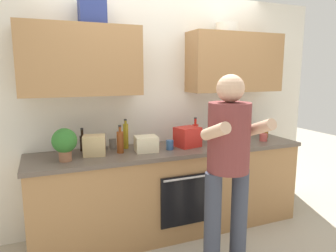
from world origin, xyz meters
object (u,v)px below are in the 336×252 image
grocery_bag_rice (146,144)px  grocery_bag_bread (94,145)px  bottle_hotsauce (195,133)px  bottle_syrup (266,131)px  person_standing (228,159)px  bottle_vinegar (120,142)px  cup_stoneware (113,144)px  bottle_oil (126,136)px  cup_tea (170,145)px  mixing_bowl (229,138)px  grocery_bag_crisps (188,137)px  potted_herb (65,142)px  bottle_soy (82,142)px  bottle_wine (66,147)px  bottle_water (220,136)px  cup_ceramic (263,137)px

grocery_bag_rice → grocery_bag_bread: grocery_bag_bread is taller
bottle_hotsauce → bottle_syrup: bearing=-5.8°
person_standing → grocery_bag_rice: size_ratio=7.68×
bottle_vinegar → grocery_bag_bread: 0.24m
bottle_syrup → cup_stoneware: bearing=175.4°
bottle_oil → cup_tea: bottle_oil is taller
mixing_bowl → grocery_bag_bread: 1.48m
grocery_bag_bread → grocery_bag_crisps: size_ratio=0.85×
grocery_bag_bread → potted_herb: bearing=-160.0°
mixing_bowl → cup_tea: bearing=-174.9°
bottle_vinegar → cup_stoneware: (-0.03, 0.20, -0.06)m
cup_tea → cup_stoneware: 0.58m
person_standing → bottle_soy: 1.44m
grocery_bag_rice → bottle_vinegar: bearing=173.5°
bottle_wine → cup_tea: bottle_wine is taller
bottle_water → cup_tea: bearing=174.1°
bottle_vinegar → cup_stoneware: 0.21m
grocery_bag_rice → grocery_bag_bread: 0.50m
bottle_syrup → grocery_bag_crisps: 1.07m
mixing_bowl → bottle_hotsauce: bearing=159.2°
bottle_hotsauce → bottle_oil: bearing=179.0°
bottle_wine → potted_herb: potted_herb is taller
cup_ceramic → grocery_bag_bread: 1.87m
cup_ceramic → bottle_wine: bearing=175.3°
cup_ceramic → potted_herb: size_ratio=0.30×
grocery_bag_bread → person_standing: bearing=-40.9°
cup_stoneware → potted_herb: bearing=-149.7°
bottle_water → bottle_vinegar: 1.05m
bottle_wine → mixing_bowl: bearing=-2.5°
bottle_wine → bottle_syrup: bearing=-0.8°
mixing_bowl → potted_herb: potted_herb is taller
bottle_syrup → cup_ceramic: bearing=-136.6°
potted_herb → grocery_bag_crisps: size_ratio=1.23×
bottle_water → mixing_bowl: size_ratio=1.00×
bottle_water → cup_stoneware: size_ratio=2.63×
bottle_wine → bottle_soy: (0.16, 0.14, 0.01)m
bottle_water → cup_tea: 0.56m
bottle_hotsauce → cup_stoneware: (-0.91, 0.05, -0.06)m
person_standing → grocery_bag_bread: size_ratio=8.19×
bottle_wine → cup_tea: bearing=-8.2°
person_standing → bottle_syrup: (1.08, 0.85, 0.00)m
grocery_bag_rice → grocery_bag_bread: bearing=174.8°
bottle_wine → cup_ceramic: size_ratio=2.35×
person_standing → cup_stoneware: size_ratio=15.75×
grocery_bag_rice → bottle_syrup: bearing=3.1°
cup_ceramic → mixing_bowl: (-0.39, 0.10, 0.01)m
mixing_bowl → grocery_bag_rice: size_ratio=1.28×
bottle_wine → bottle_syrup: 2.27m
bottle_syrup → mixing_bowl: 0.54m
bottle_soy → cup_tea: (0.82, -0.28, -0.04)m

